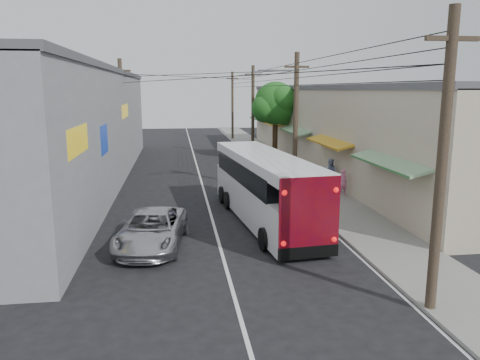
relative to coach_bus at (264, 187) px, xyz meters
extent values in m
plane|color=black|center=(-2.32, -7.36, -1.61)|extent=(120.00, 120.00, 0.00)
cube|color=slate|center=(4.18, 12.64, -1.55)|extent=(3.00, 80.00, 0.12)
cube|color=#BAB293|center=(8.68, 14.64, 1.39)|extent=(6.00, 40.00, 6.00)
cube|color=#4C4C51|center=(8.68, 14.64, 4.49)|extent=(6.20, 40.00, 0.30)
cube|color=#186D22|center=(5.38, -1.36, 1.29)|extent=(1.39, 6.00, 0.46)
cube|color=orange|center=(5.38, 6.64, 1.29)|extent=(1.39, 6.00, 0.46)
cube|color=#186D22|center=(5.38, 14.64, 1.29)|extent=(1.39, 6.00, 0.46)
cube|color=orange|center=(5.38, 22.64, 1.29)|extent=(1.39, 6.00, 0.46)
cube|color=#186D22|center=(5.38, 30.64, 1.29)|extent=(1.39, 6.00, 0.46)
cube|color=gray|center=(-10.82, 10.64, 1.89)|extent=(7.00, 36.00, 7.00)
cube|color=#4C4C51|center=(-10.82, 10.64, 5.49)|extent=(7.20, 36.00, 0.30)
cube|color=yellow|center=(-7.37, -3.36, 2.59)|extent=(0.12, 3.50, 1.00)
cube|color=#1433A5|center=(-7.37, 2.64, 1.99)|extent=(0.12, 2.20, 1.40)
cube|color=yellow|center=(-7.37, 12.64, 2.89)|extent=(0.12, 4.00, 0.90)
cylinder|color=#473828|center=(2.88, -9.36, 2.39)|extent=(0.28, 0.28, 8.00)
cube|color=#473828|center=(2.88, -9.36, 5.59)|extent=(1.40, 0.12, 0.12)
cylinder|color=#473828|center=(2.88, 5.64, 2.39)|extent=(0.28, 0.28, 8.00)
cube|color=#473828|center=(2.88, 5.64, 5.59)|extent=(1.40, 0.12, 0.12)
cylinder|color=#473828|center=(2.88, 20.64, 2.39)|extent=(0.28, 0.28, 8.00)
cube|color=#473828|center=(2.88, 20.64, 5.59)|extent=(1.40, 0.12, 0.12)
cylinder|color=#473828|center=(2.88, 35.64, 2.39)|extent=(0.28, 0.28, 8.00)
cube|color=#473828|center=(2.88, 35.64, 5.59)|extent=(1.40, 0.12, 0.12)
cylinder|color=#473828|center=(-7.52, 12.64, 2.39)|extent=(0.28, 0.28, 8.00)
cube|color=#473828|center=(-7.52, 12.64, 5.59)|extent=(1.40, 0.12, 0.12)
cylinder|color=#59595E|center=(1.78, 5.64, 5.39)|extent=(2.20, 0.10, 0.10)
cube|color=#59595E|center=(0.68, 5.64, 5.29)|extent=(0.50, 0.18, 0.12)
cylinder|color=#3F2B19|center=(4.48, 18.64, 0.39)|extent=(0.44, 0.44, 4.00)
sphere|color=#1A5115|center=(4.48, 18.64, 3.19)|extent=(3.60, 3.60, 3.60)
sphere|color=#1A5115|center=(5.48, 19.24, 2.59)|extent=(2.60, 2.60, 2.60)
sphere|color=#1A5115|center=(3.58, 18.24, 2.79)|extent=(2.40, 2.40, 2.40)
sphere|color=#1A5115|center=(4.88, 17.64, 3.59)|extent=(2.20, 2.20, 2.20)
sphere|color=#1A5115|center=(4.18, 19.54, 3.39)|extent=(2.00, 2.00, 2.00)
cube|color=white|center=(0.01, -0.09, -0.59)|extent=(3.34, 10.85, 1.69)
cube|color=black|center=(-0.04, 0.35, 0.66)|extent=(3.17, 9.08, 0.89)
cube|color=white|center=(0.01, -0.09, 1.28)|extent=(3.34, 10.85, 0.44)
cube|color=#68090C|center=(0.57, -5.42, 0.17)|extent=(2.20, 0.30, 2.58)
cube|color=black|center=(0.57, -5.42, -1.21)|extent=(2.22, 0.32, 0.44)
sphere|color=red|center=(-0.35, -5.54, -0.81)|extent=(0.20, 0.20, 0.20)
sphere|color=red|center=(1.51, -5.34, -0.81)|extent=(0.20, 0.20, 0.20)
sphere|color=red|center=(-0.35, -5.54, 0.97)|extent=(0.20, 0.20, 0.20)
sphere|color=red|center=(1.51, -5.34, 0.97)|extent=(0.20, 0.20, 0.20)
cylinder|color=black|center=(-0.70, -3.92, -1.17)|extent=(0.36, 0.91, 0.89)
cylinder|color=black|center=(1.51, -3.69, -1.17)|extent=(0.36, 0.91, 0.89)
cylinder|color=black|center=(-1.38, 2.45, -1.17)|extent=(0.36, 0.91, 0.89)
cylinder|color=black|center=(0.83, 2.68, -1.17)|extent=(0.36, 0.91, 0.89)
cylinder|color=black|center=(-1.52, 3.77, -1.17)|extent=(0.36, 0.91, 0.89)
cylinder|color=black|center=(0.69, 4.01, -1.17)|extent=(0.36, 0.91, 0.89)
imported|color=silver|center=(-4.90, -2.93, -0.92)|extent=(2.93, 5.27, 1.39)
imported|color=#98969E|center=(2.28, 10.64, -0.88)|extent=(2.46, 5.19, 1.46)
imported|color=#29292E|center=(1.48, 15.83, -0.96)|extent=(1.67, 3.88, 1.30)
imported|color=black|center=(2.28, 19.64, -0.97)|extent=(1.54, 3.98, 1.29)
imported|color=#CF6D99|center=(5.28, 4.18, -0.75)|extent=(0.55, 0.37, 1.49)
imported|color=#90A3D2|center=(5.28, 6.36, -0.61)|extent=(1.05, 0.95, 1.76)
camera|label=1|loc=(-3.89, -20.44, 4.37)|focal=35.00mm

